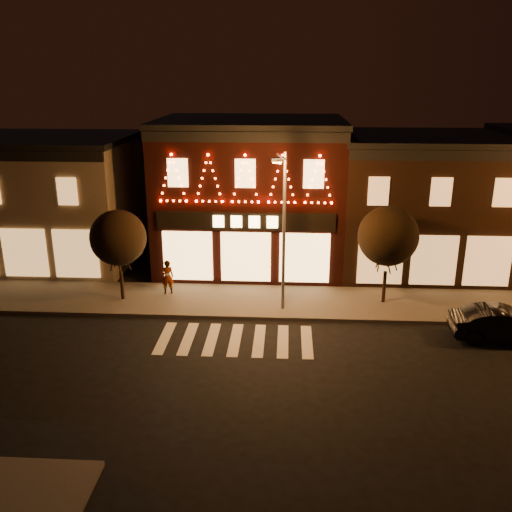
{
  "coord_description": "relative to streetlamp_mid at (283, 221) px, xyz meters",
  "views": [
    {
      "loc": [
        2.08,
        -16.83,
        10.66
      ],
      "look_at": [
        0.87,
        4.0,
        3.73
      ],
      "focal_mm": 38.77,
      "sensor_mm": 36.0,
      "label": 1
    }
  ],
  "objects": [
    {
      "name": "sidewalk_far",
      "position": [
        0.1,
        1.15,
        -4.36
      ],
      "size": [
        44.0,
        4.0,
        0.15
      ],
      "primitive_type": "cube",
      "color": "#47423D",
      "rests_on": "ground"
    },
    {
      "name": "building_pulp",
      "position": [
        -1.9,
        7.12,
        -0.27
      ],
      "size": [
        10.2,
        8.34,
        8.3
      ],
      "color": "black",
      "rests_on": "ground"
    },
    {
      "name": "tree_left",
      "position": [
        -7.78,
        0.92,
        -1.18
      ],
      "size": [
        2.66,
        2.66,
        4.44
      ],
      "rotation": [
        0.0,
        0.0,
        0.25
      ],
      "color": "black",
      "rests_on": "sidewalk_far"
    },
    {
      "name": "streetlamp_mid",
      "position": [
        0.0,
        0.0,
        0.0
      ],
      "size": [
        0.65,
        1.67,
        7.31
      ],
      "rotation": [
        0.0,
        0.0,
        0.22
      ],
      "color": "#59595E",
      "rests_on": "sidewalk_far"
    },
    {
      "name": "tree_right",
      "position": [
        4.89,
        1.3,
        -0.99
      ],
      "size": [
        2.82,
        2.82,
        4.71
      ],
      "rotation": [
        0.0,
        0.0,
        0.19
      ],
      "color": "black",
      "rests_on": "sidewalk_far"
    },
    {
      "name": "building_left",
      "position": [
        -14.9,
        7.14,
        -0.78
      ],
      "size": [
        12.2,
        8.28,
        7.3
      ],
      "color": "#776654",
      "rests_on": "ground"
    },
    {
      "name": "dark_sedan",
      "position": [
        9.28,
        -2.17,
        -3.73
      ],
      "size": [
        4.34,
        1.65,
        1.41
      ],
      "primitive_type": "imported",
      "rotation": [
        0.0,
        0.0,
        1.53
      ],
      "color": "black",
      "rests_on": "ground"
    },
    {
      "name": "ground",
      "position": [
        -1.9,
        -6.85,
        -4.44
      ],
      "size": [
        120.0,
        120.0,
        0.0
      ],
      "primitive_type": "plane",
      "color": "black",
      "rests_on": "ground"
    },
    {
      "name": "pedestrian",
      "position": [
        -5.72,
        1.73,
        -3.42
      ],
      "size": [
        0.74,
        0.61,
        1.74
      ],
      "primitive_type": "imported",
      "rotation": [
        0.0,
        0.0,
        3.49
      ],
      "color": "gray",
      "rests_on": "sidewalk_far"
    },
    {
      "name": "building_right_a",
      "position": [
        7.6,
        7.14,
        -0.67
      ],
      "size": [
        9.2,
        8.28,
        7.5
      ],
      "color": "black",
      "rests_on": "ground"
    }
  ]
}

